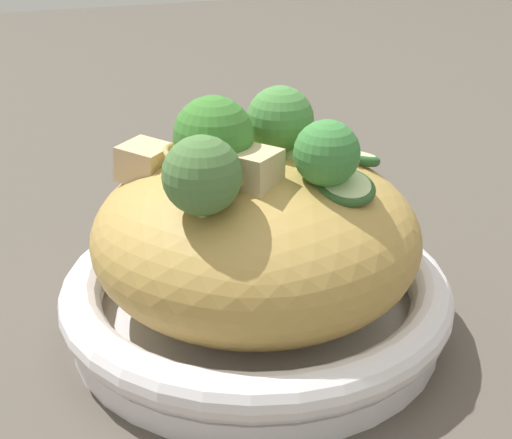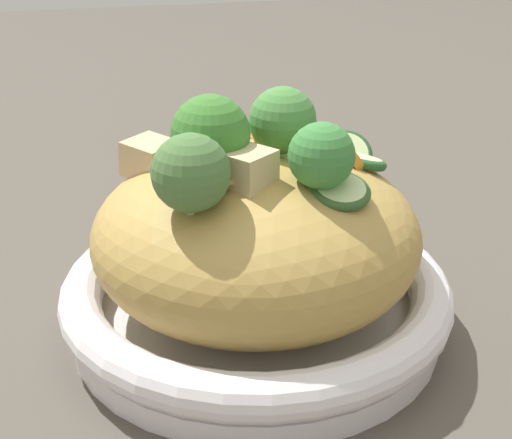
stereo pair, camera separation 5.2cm
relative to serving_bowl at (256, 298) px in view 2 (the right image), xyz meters
The scene contains 7 objects.
ground_plane 0.02m from the serving_bowl, ahead, with size 3.00×3.00×0.00m, color #4E473F.
serving_bowl is the anchor object (origin of this frame).
noodle_heap 0.05m from the serving_bowl, 24.27° to the right, with size 0.23×0.23×0.12m.
broccoli_florets 0.13m from the serving_bowl, 56.80° to the left, with size 0.14×0.11×0.07m.
carrot_coins 0.11m from the serving_bowl, 141.66° to the right, with size 0.08×0.11×0.04m.
zucchini_slices 0.11m from the serving_bowl, behind, with size 0.12×0.14×0.06m.
chicken_chunks 0.11m from the serving_bowl, ahead, with size 0.09×0.12×0.04m.
Camera 2 is at (0.12, 0.45, 0.30)m, focal length 52.30 mm.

